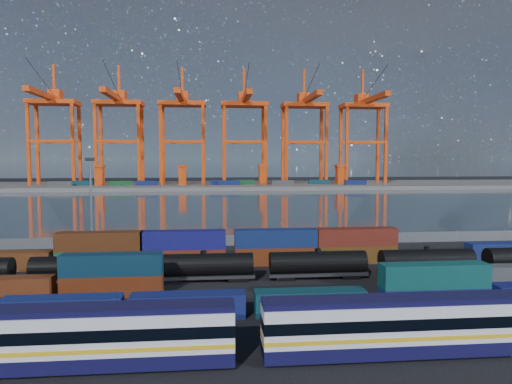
{
  "coord_description": "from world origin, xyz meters",
  "views": [
    {
      "loc": [
        -8.38,
        -57.42,
        16.35
      ],
      "look_at": [
        0.0,
        30.0,
        10.0
      ],
      "focal_mm": 32.0,
      "sensor_mm": 36.0,
      "label": 1
    }
  ],
  "objects": [
    {
      "name": "tanker_string",
      "position": [
        -9.63,
        2.82,
        2.11
      ],
      "size": [
        137.66,
        2.93,
        4.2
      ],
      "color": "black",
      "rests_on": "ground"
    },
    {
      "name": "waterfront_fence",
      "position": [
        -0.0,
        28.0,
        1.0
      ],
      "size": [
        160.12,
        0.12,
        2.2
      ],
      "color": "#595B5E",
      "rests_on": "ground"
    },
    {
      "name": "harbor_water",
      "position": [
        0.0,
        105.0,
        0.01
      ],
      "size": [
        700.0,
        700.0,
        0.0
      ],
      "primitive_type": "plane",
      "color": "#2C3940",
      "rests_on": "ground"
    },
    {
      "name": "ground",
      "position": [
        0.0,
        0.0,
        0.0
      ],
      "size": [
        700.0,
        700.0,
        0.0
      ],
      "primitive_type": "plane",
      "color": "black",
      "rests_on": "ground"
    },
    {
      "name": "container_row_south",
      "position": [
        -22.23,
        -10.95,
        2.0
      ],
      "size": [
        138.82,
        2.39,
        5.09
      ],
      "color": "#3F4244",
      "rests_on": "ground"
    },
    {
      "name": "far_quay",
      "position": [
        0.0,
        210.0,
        1.0
      ],
      "size": [
        700.0,
        70.0,
        2.0
      ],
      "primitive_type": "cube",
      "color": "#514F4C",
      "rests_on": "ground"
    },
    {
      "name": "container_row_mid",
      "position": [
        -0.37,
        -2.51,
        1.57
      ],
      "size": [
        141.51,
        2.41,
        5.13
      ],
      "color": "#3A3C3F",
      "rests_on": "ground"
    },
    {
      "name": "quay_containers",
      "position": [
        -11.0,
        195.46,
        3.3
      ],
      "size": [
        172.58,
        10.99,
        2.6
      ],
      "color": "navy",
      "rests_on": "far_quay"
    },
    {
      "name": "distant_mountains",
      "position": [
        63.02,
        1600.0,
        220.29
      ],
      "size": [
        2470.0,
        1100.0,
        520.0
      ],
      "color": "#1E2630",
      "rests_on": "ground"
    },
    {
      "name": "gantry_cranes",
      "position": [
        -7.5,
        203.19,
        41.93
      ],
      "size": [
        201.31,
        50.51,
        68.4
      ],
      "color": "#E1420F",
      "rests_on": "ground"
    },
    {
      "name": "straddle_carriers",
      "position": [
        -2.5,
        200.0,
        7.82
      ],
      "size": [
        140.0,
        7.0,
        11.1
      ],
      "color": "#E1420F",
      "rests_on": "far_quay"
    },
    {
      "name": "container_row_north",
      "position": [
        -3.51,
        11.9,
        2.29
      ],
      "size": [
        116.38,
        2.58,
        5.5
      ],
      "color": "navy",
      "rests_on": "ground"
    },
    {
      "name": "yard_light_mast",
      "position": [
        -30.0,
        26.0,
        9.3
      ],
      "size": [
        1.6,
        0.4,
        16.6
      ],
      "color": "slate",
      "rests_on": "ground"
    },
    {
      "name": "passenger_train",
      "position": [
        -18.6,
        -21.96,
        2.53
      ],
      "size": [
        75.77,
        2.94,
        5.04
      ],
      "color": "silver",
      "rests_on": "ground"
    }
  ]
}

